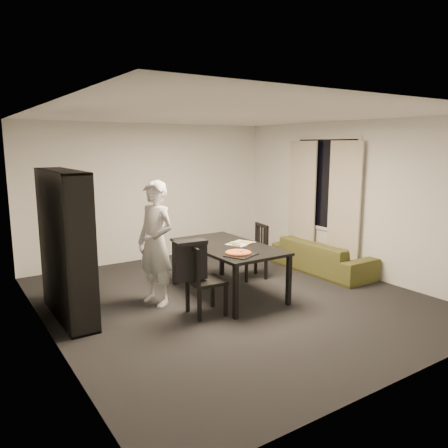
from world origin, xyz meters
TOP-DOWN VIEW (x-y plane):
  - room at (0.00, 0.00)m, footprint 5.01×5.51m
  - window_pane at (2.48, 0.60)m, footprint 0.02×1.40m
  - window_frame at (2.48, 0.60)m, footprint 0.03×1.52m
  - curtain_left at (2.40, 0.08)m, footprint 0.03×0.70m
  - curtain_right at (2.40, 1.12)m, footprint 0.03×0.70m
  - bookshelf at (-2.16, 0.60)m, footprint 0.35×1.50m
  - dining_table at (0.05, 0.18)m, footprint 1.00×1.80m
  - chair_left at (-0.72, -0.31)m, footprint 0.48×0.48m
  - chair_right at (0.91, 0.61)m, footprint 0.48×0.48m
  - draped_jacket at (-0.85, -0.30)m, footprint 0.44×0.22m
  - person at (-1.00, 0.40)m, footprint 0.58×0.73m
  - baking_tray at (-0.13, -0.41)m, footprint 0.49×0.45m
  - pepperoni_pizza at (-0.15, -0.36)m, footprint 0.35×0.35m
  - kitchen_towel at (0.26, 0.16)m, footprint 0.48×0.43m
  - pizza_slices at (0.24, 0.14)m, footprint 0.46×0.42m
  - sofa at (2.09, 0.24)m, footprint 0.74×1.89m

SIDE VIEW (x-z plane):
  - sofa at x=2.09m, z-range 0.00..0.55m
  - chair_right at x=0.91m, z-range 0.06..0.97m
  - chair_left at x=-0.72m, z-range 0.07..1.01m
  - dining_table at x=0.05m, z-range 0.31..1.06m
  - kitchen_towel at x=0.26m, z-range 0.75..0.76m
  - baking_tray at x=-0.13m, z-range 0.75..0.76m
  - pizza_slices at x=0.24m, z-range 0.76..0.77m
  - pepperoni_pizza at x=-0.15m, z-range 0.76..0.79m
  - draped_jacket at x=-0.85m, z-range 0.52..1.04m
  - person at x=-1.00m, z-range 0.00..1.73m
  - bookshelf at x=-2.16m, z-range 0.00..1.90m
  - curtain_left at x=2.40m, z-range 0.02..2.27m
  - curtain_right at x=2.40m, z-range 0.02..2.27m
  - room at x=0.00m, z-range 0.00..2.60m
  - window_pane at x=2.48m, z-range 0.70..2.30m
  - window_frame at x=2.48m, z-range 0.64..2.36m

